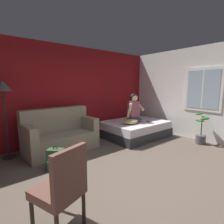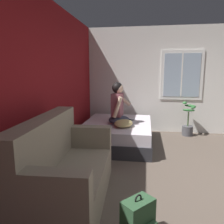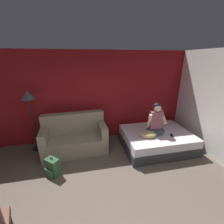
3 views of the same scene
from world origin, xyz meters
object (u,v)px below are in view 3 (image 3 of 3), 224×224
person_seated (156,121)px  cell_phone (171,135)px  bed (156,139)px  backpack (52,167)px  throw_pillow (148,134)px  couch (75,137)px  floor_lamp (29,101)px

person_seated → cell_phone: size_ratio=6.08×
bed → cell_phone: 0.47m
person_seated → backpack: bearing=-168.6°
bed → throw_pillow: 0.52m
couch → floor_lamp: (-1.09, 0.27, 1.04)m
backpack → floor_lamp: floor_lamp is taller
throw_pillow → cell_phone: 0.67m
person_seated → cell_phone: (0.38, -0.24, -0.35)m
backpack → cell_phone: bearing=5.6°
floor_lamp → throw_pillow: bearing=-14.5°
cell_phone → throw_pillow: bearing=9.4°
couch → person_seated: size_ratio=1.99×
backpack → cell_phone: cell_phone is taller
person_seated → backpack: size_ratio=1.91×
bed → floor_lamp: floor_lamp is taller
backpack → floor_lamp: 1.81m
person_seated → floor_lamp: floor_lamp is taller
couch → person_seated: (2.22, -0.36, 0.44)m
throw_pillow → backpack: bearing=-170.7°
person_seated → floor_lamp: 3.42m
bed → person_seated: bearing=-163.2°
person_seated → cell_phone: person_seated is taller
person_seated → throw_pillow: bearing=-152.6°
bed → couch: couch is taller
cell_phone → person_seated: bearing=-15.1°
bed → throw_pillow: bearing=-155.0°
backpack → cell_phone: (3.08, 0.30, 0.29)m
couch → backpack: size_ratio=3.81×
person_seated → couch: bearing=170.8°
couch → person_seated: person_seated is taller
bed → cell_phone: cell_phone is taller
throw_pillow → cell_phone: throw_pillow is taller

